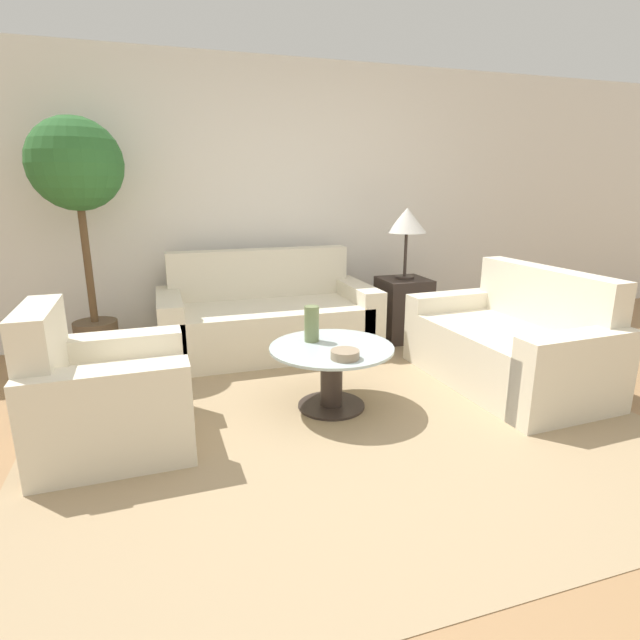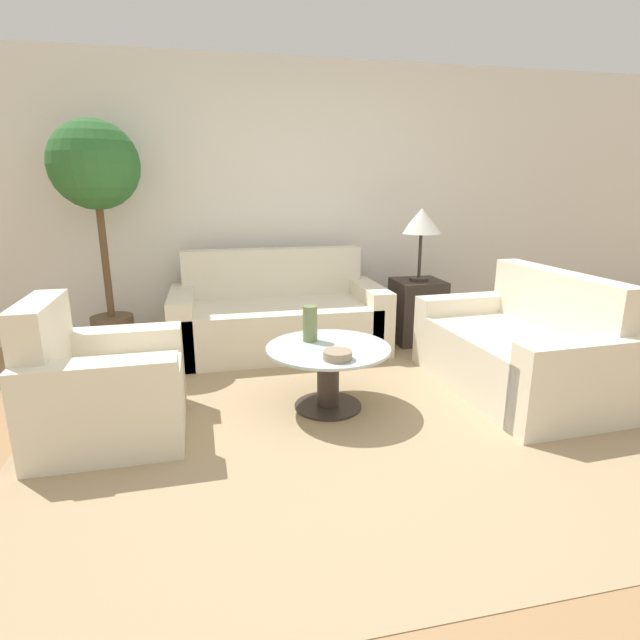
# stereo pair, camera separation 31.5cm
# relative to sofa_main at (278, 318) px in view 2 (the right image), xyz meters

# --- Properties ---
(ground_plane) EXTENTS (14.00, 14.00, 0.00)m
(ground_plane) POSITION_rel_sofa_main_xyz_m (0.21, -2.06, -0.28)
(ground_plane) COLOR #9E754C
(wall_back) EXTENTS (10.00, 0.06, 2.60)m
(wall_back) POSITION_rel_sofa_main_xyz_m (0.21, 0.58, 1.02)
(wall_back) COLOR white
(wall_back) RESTS_ON ground_plane
(rug) EXTENTS (3.76, 3.56, 0.01)m
(rug) POSITION_rel_sofa_main_xyz_m (0.15, -1.36, -0.28)
(rug) COLOR tan
(rug) RESTS_ON ground_plane
(sofa_main) EXTENTS (1.88, 0.90, 0.88)m
(sofa_main) POSITION_rel_sofa_main_xyz_m (0.00, 0.00, 0.00)
(sofa_main) COLOR beige
(sofa_main) RESTS_ON ground_plane
(armchair) EXTENTS (0.85, 0.85, 0.85)m
(armchair) POSITION_rel_sofa_main_xyz_m (-1.26, -1.44, -0.00)
(armchair) COLOR beige
(armchair) RESTS_ON ground_plane
(loveseat) EXTENTS (0.93, 1.53, 0.87)m
(loveseat) POSITION_rel_sofa_main_xyz_m (1.60, -1.35, -0.00)
(loveseat) COLOR beige
(loveseat) RESTS_ON ground_plane
(coffee_table) EXTENTS (0.82, 0.82, 0.43)m
(coffee_table) POSITION_rel_sofa_main_xyz_m (0.15, -1.36, -0.00)
(coffee_table) COLOR #332823
(coffee_table) RESTS_ON ground_plane
(side_table) EXTENTS (0.44, 0.44, 0.60)m
(side_table) POSITION_rel_sofa_main_xyz_m (1.32, -0.11, 0.02)
(side_table) COLOR #332823
(side_table) RESTS_ON ground_plane
(table_lamp) EXTENTS (0.37, 0.37, 0.66)m
(table_lamp) POSITION_rel_sofa_main_xyz_m (1.32, -0.11, 0.85)
(table_lamp) COLOR #332823
(table_lamp) RESTS_ON side_table
(potted_plant) EXTENTS (0.71, 0.71, 1.97)m
(potted_plant) POSITION_rel_sofa_main_xyz_m (-1.44, 0.10, 1.17)
(potted_plant) COLOR brown
(potted_plant) RESTS_ON ground_plane
(vase) EXTENTS (0.10, 0.10, 0.24)m
(vase) POSITION_rel_sofa_main_xyz_m (0.06, -1.21, 0.27)
(vase) COLOR #6B7A4C
(vase) RESTS_ON coffee_table
(bowl) EXTENTS (0.18, 0.18, 0.05)m
(bowl) POSITION_rel_sofa_main_xyz_m (0.15, -1.62, 0.18)
(bowl) COLOR gray
(bowl) RESTS_ON coffee_table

